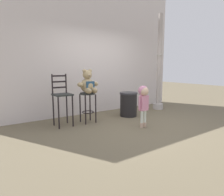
# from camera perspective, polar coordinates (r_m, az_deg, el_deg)

# --- Properties ---
(ground_plane) EXTENTS (24.00, 24.00, 0.00)m
(ground_plane) POSITION_cam_1_polar(r_m,az_deg,el_deg) (4.81, 6.78, -7.87)
(ground_plane) COLOR brown
(building_wall) EXTENTS (6.01, 0.30, 3.76)m
(building_wall) POSITION_cam_1_polar(r_m,az_deg,el_deg) (6.24, -5.56, 13.39)
(building_wall) COLOR beige
(building_wall) RESTS_ON ground_plane
(bar_stool_with_teddy) EXTENTS (0.38, 0.38, 0.74)m
(bar_stool_with_teddy) POSITION_cam_1_polar(r_m,az_deg,el_deg) (5.03, -6.81, -0.95)
(bar_stool_with_teddy) COLOR #252927
(bar_stool_with_teddy) RESTS_ON ground_plane
(teddy_bear) EXTENTS (0.54, 0.48, 0.57)m
(teddy_bear) POSITION_cam_1_polar(r_m,az_deg,el_deg) (4.95, -6.75, 3.89)
(teddy_bear) COLOR tan
(teddy_bear) RESTS_ON bar_stool_with_teddy
(child_walking) EXTENTS (0.30, 0.24, 0.95)m
(child_walking) POSITION_cam_1_polar(r_m,az_deg,el_deg) (4.61, 8.83, 0.19)
(child_walking) COLOR #CAAA90
(child_walking) RESTS_ON ground_plane
(trash_bin) EXTENTS (0.50, 0.50, 0.67)m
(trash_bin) POSITION_cam_1_polar(r_m,az_deg,el_deg) (5.70, 4.64, -1.73)
(trash_bin) COLOR black
(trash_bin) RESTS_ON ground_plane
(lamppost) EXTENTS (0.33, 0.33, 3.00)m
(lamppost) POSITION_cam_1_polar(r_m,az_deg,el_deg) (6.74, 13.04, 7.05)
(lamppost) COLOR #B2AAA6
(lamppost) RESTS_ON ground_plane
(bar_chair_empty) EXTENTS (0.39, 0.39, 1.21)m
(bar_chair_empty) POSITION_cam_1_polar(r_m,az_deg,el_deg) (4.82, -13.84, 0.21)
(bar_chair_empty) COLOR #252927
(bar_chair_empty) RESTS_ON ground_plane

